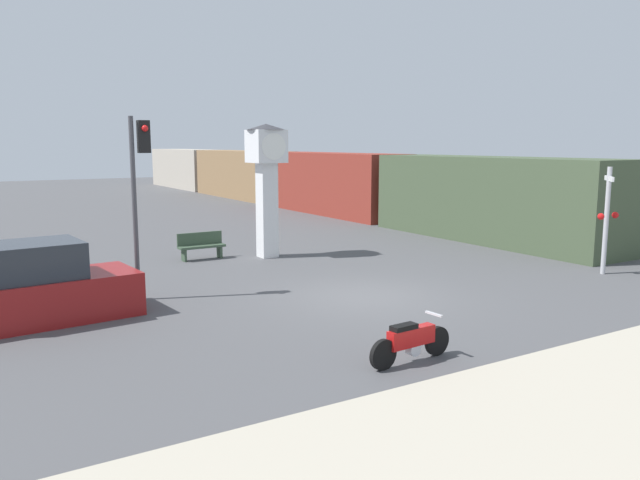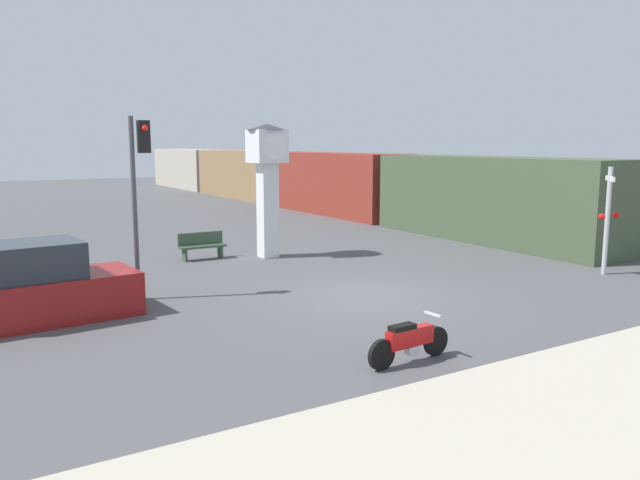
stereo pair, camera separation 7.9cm
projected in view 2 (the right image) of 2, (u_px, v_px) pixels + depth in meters
ground_plane at (365, 297)px, 16.17m from camera, size 120.00×120.00×0.00m
motorcycle at (409, 341)px, 11.26m from camera, size 1.89×0.41×0.83m
clock_tower at (267, 169)px, 21.38m from camera, size 1.33×1.33×4.59m
freight_train at (284, 178)px, 40.66m from camera, size 2.80×47.83×3.40m
traffic_light at (139, 176)px, 15.48m from camera, size 0.50×0.35×4.60m
railroad_crossing_signal at (608, 216)px, 18.68m from camera, size 0.90×0.82×3.25m
bench at (202, 245)px, 21.35m from camera, size 1.60×0.44×0.92m
parked_car at (36, 289)px, 13.82m from camera, size 4.34×2.16×1.80m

